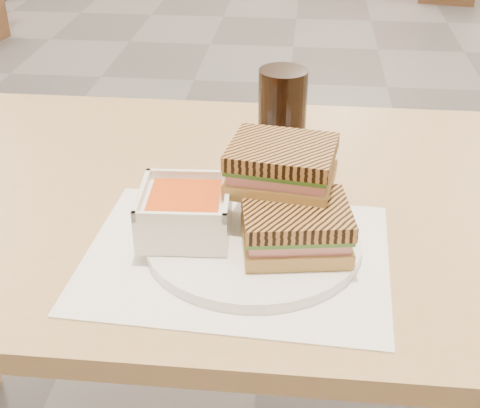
# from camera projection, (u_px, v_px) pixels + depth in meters

# --- Properties ---
(main_table) EXTENTS (1.20, 0.70, 0.75)m
(main_table) POSITION_uv_depth(u_px,v_px,m) (174.00, 255.00, 1.03)
(main_table) COLOR #9F865A
(main_table) RESTS_ON ground
(tray_liner) EXTENTS (0.39, 0.31, 0.00)m
(tray_liner) POSITION_uv_depth(u_px,v_px,m) (236.00, 256.00, 0.83)
(tray_liner) COLOR white
(tray_liner) RESTS_ON main_table
(plate) EXTENTS (0.27, 0.27, 0.01)m
(plate) POSITION_uv_depth(u_px,v_px,m) (253.00, 241.00, 0.85)
(plate) COLOR white
(plate) RESTS_ON tray_liner
(soup_bowl) EXTENTS (0.12, 0.12, 0.06)m
(soup_bowl) POSITION_uv_depth(u_px,v_px,m) (185.00, 214.00, 0.84)
(soup_bowl) COLOR white
(soup_bowl) RESTS_ON plate
(panini_lower) EXTENTS (0.14, 0.12, 0.06)m
(panini_lower) POSITION_uv_depth(u_px,v_px,m) (296.00, 227.00, 0.81)
(panini_lower) COLOR #AD8841
(panini_lower) RESTS_ON plate
(panini_upper) EXTENTS (0.14, 0.12, 0.06)m
(panini_upper) POSITION_uv_depth(u_px,v_px,m) (282.00, 166.00, 0.84)
(panini_upper) COLOR #AD8841
(panini_upper) RESTS_ON panini_lower
(cola_glass) EXTENTS (0.07, 0.07, 0.15)m
(cola_glass) POSITION_uv_depth(u_px,v_px,m) (282.00, 120.00, 1.00)
(cola_glass) COLOR black
(cola_glass) RESTS_ON main_table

